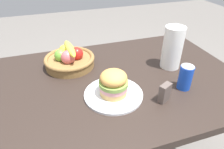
# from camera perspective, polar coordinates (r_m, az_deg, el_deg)

# --- Properties ---
(dining_table) EXTENTS (1.40, 0.90, 0.75)m
(dining_table) POSITION_cam_1_polar(r_m,az_deg,el_deg) (1.14, 0.10, -5.69)
(dining_table) COLOR #2D231E
(dining_table) RESTS_ON ground_plane
(plate) EXTENTS (0.28, 0.28, 0.01)m
(plate) POSITION_cam_1_polar(r_m,az_deg,el_deg) (0.97, 0.41, -5.58)
(plate) COLOR white
(plate) RESTS_ON dining_table
(sandwich) EXTENTS (0.14, 0.14, 0.12)m
(sandwich) POSITION_cam_1_polar(r_m,az_deg,el_deg) (0.93, 0.43, -2.34)
(sandwich) COLOR #DBAD60
(sandwich) RESTS_ON plate
(soda_can) EXTENTS (0.07, 0.07, 0.13)m
(soda_can) POSITION_cam_1_polar(r_m,az_deg,el_deg) (1.05, 19.92, -0.74)
(soda_can) COLOR blue
(soda_can) RESTS_ON dining_table
(fruit_basket) EXTENTS (0.29, 0.29, 0.14)m
(fruit_basket) POSITION_cam_1_polar(r_m,az_deg,el_deg) (1.20, -11.88, 4.30)
(fruit_basket) COLOR olive
(fruit_basket) RESTS_ON dining_table
(paper_towel_roll) EXTENTS (0.11, 0.11, 0.24)m
(paper_towel_roll) POSITION_cam_1_polar(r_m,az_deg,el_deg) (1.19, 16.63, 7.24)
(paper_towel_roll) COLOR white
(paper_towel_roll) RESTS_ON dining_table
(napkin_holder) EXTENTS (0.07, 0.05, 0.09)m
(napkin_holder) POSITION_cam_1_polar(r_m,az_deg,el_deg) (0.95, 14.58, -5.02)
(napkin_holder) COLOR #594C47
(napkin_holder) RESTS_ON dining_table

